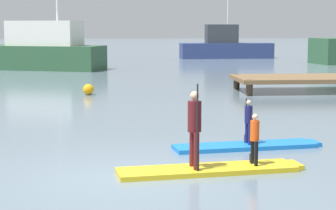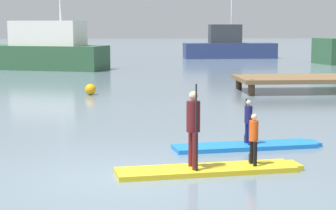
{
  "view_description": "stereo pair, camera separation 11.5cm",
  "coord_description": "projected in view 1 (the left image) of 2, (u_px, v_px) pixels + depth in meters",
  "views": [
    {
      "loc": [
        -0.12,
        -11.05,
        2.88
      ],
      "look_at": [
        1.16,
        3.11,
        0.96
      ],
      "focal_mm": 62.87,
      "sensor_mm": 36.0,
      "label": 1
    },
    {
      "loc": [
        -0.01,
        -11.06,
        2.88
      ],
      "look_at": [
        1.16,
        3.11,
        0.96
      ],
      "focal_mm": 62.87,
      "sensor_mm": 36.0,
      "label": 2
    }
  ],
  "objects": [
    {
      "name": "paddler_child_front",
      "position": [
        254.0,
        136.0,
        11.77
      ],
      "size": [
        0.2,
        0.37,
        1.04
      ],
      "color": "black",
      "rests_on": "paddleboard_far"
    },
    {
      "name": "mooring_buoy_near",
      "position": [
        88.0,
        89.0,
        24.57
      ],
      "size": [
        0.46,
        0.46,
        0.46
      ],
      "primitive_type": "sphere",
      "color": "orange",
      "rests_on": "ground"
    },
    {
      "name": "paddler_child_solo",
      "position": [
        248.0,
        119.0,
        13.86
      ],
      "size": [
        0.21,
        0.38,
        1.06
      ],
      "color": "#19194C",
      "rests_on": "paddleboard_near"
    },
    {
      "name": "paddler_adult",
      "position": [
        195.0,
        124.0,
        11.44
      ],
      "size": [
        0.3,
        0.49,
        1.69
      ],
      "color": "#4C1419",
      "rests_on": "paddleboard_far"
    },
    {
      "name": "paddleboard_near",
      "position": [
        248.0,
        146.0,
        13.93
      ],
      "size": [
        3.62,
        1.23,
        0.1
      ],
      "color": "blue",
      "rests_on": "ground"
    },
    {
      "name": "fishing_boat_green_midground",
      "position": [
        225.0,
        47.0,
        51.84
      ],
      "size": [
        8.14,
        2.4,
        7.35
      ],
      "color": "navy",
      "rests_on": "ground"
    },
    {
      "name": "floating_dock",
      "position": [
        335.0,
        78.0,
        25.95
      ],
      "size": [
        8.89,
        3.19,
        0.66
      ],
      "color": "brown",
      "rests_on": "ground"
    },
    {
      "name": "motor_boat_small_navy",
      "position": [
        34.0,
        51.0,
        38.76
      ],
      "size": [
        10.18,
        5.99,
        9.0
      ],
      "color": "#2D5638",
      "rests_on": "ground"
    },
    {
      "name": "paddleboard_far",
      "position": [
        211.0,
        169.0,
        11.65
      ],
      "size": [
        3.8,
        1.27,
        0.1
      ],
      "color": "gold",
      "rests_on": "ground"
    },
    {
      "name": "ground_plane",
      "position": [
        123.0,
        176.0,
        11.31
      ],
      "size": [
        240.0,
        240.0,
        0.0
      ],
      "primitive_type": "plane",
      "color": "slate"
    }
  ]
}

